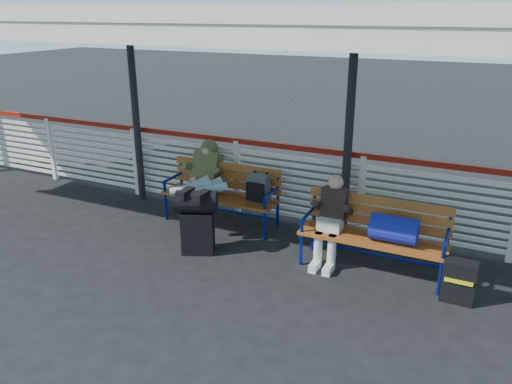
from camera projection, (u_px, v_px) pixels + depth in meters
The scene contains 9 objects.
ground at pixel (172, 262), 6.54m from camera, with size 60.00×60.00×0.00m, color black.
fence at pixel (237, 174), 7.93m from camera, with size 12.08×0.08×1.24m.
canopy at pixel (197, 16), 6.24m from camera, with size 12.60×3.60×3.16m.
luggage_stack at pixel (197, 219), 6.65m from camera, with size 0.61×0.48×0.89m.
bench_left at pixel (231, 188), 7.51m from camera, with size 1.80×0.56×0.92m.
bench_right at pixel (383, 229), 6.11m from camera, with size 1.80×0.56×0.92m.
traveler_man at pixel (201, 183), 7.28m from camera, with size 0.94×1.64×0.77m.
companion_person at pixel (331, 219), 6.36m from camera, with size 0.32×0.66×1.15m.
suitcase_side at pixel (459, 281), 5.59m from camera, with size 0.36×0.23×0.50m.
Camera 1 is at (3.49, -4.80, 3.11)m, focal length 35.00 mm.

